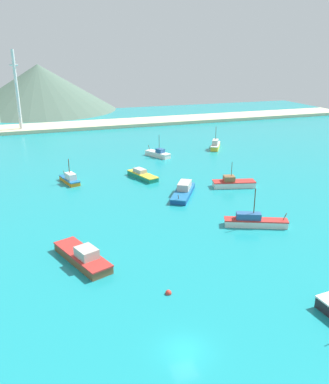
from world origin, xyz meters
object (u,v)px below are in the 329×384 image
at_px(fishing_boat_10, 233,183).
at_px(fishing_boat_14, 254,221).
at_px(buoy_0, 168,293).
at_px(radio_tower, 17,91).
at_px(fishing_boat_2, 142,175).
at_px(fishing_boat_6, 215,145).
at_px(fishing_boat_0, 183,191).
at_px(fishing_boat_1, 158,154).
at_px(fishing_boat_12, 70,179).
at_px(fishing_boat_3, 83,256).

distance_m(fishing_boat_10, fishing_boat_14, 20.07).
bearing_deg(buoy_0, radio_tower, 97.87).
height_order(fishing_boat_2, fishing_boat_10, fishing_boat_10).
distance_m(fishing_boat_6, buoy_0, 75.63).
bearing_deg(fishing_boat_0, fishing_boat_1, 81.11).
height_order(fishing_boat_14, radio_tower, radio_tower).
bearing_deg(fishing_boat_14, radio_tower, 109.92).
height_order(fishing_boat_0, radio_tower, radio_tower).
height_order(fishing_boat_6, radio_tower, radio_tower).
relative_size(fishing_boat_10, radio_tower, 0.34).
relative_size(fishing_boat_1, fishing_boat_12, 1.09).
height_order(fishing_boat_6, buoy_0, fishing_boat_6).
height_order(fishing_boat_10, buoy_0, fishing_boat_10).
distance_m(fishing_boat_0, radio_tower, 85.94).
bearing_deg(buoy_0, fishing_boat_12, 97.37).
distance_m(fishing_boat_2, radio_tower, 71.95).
xyz_separation_m(fishing_boat_0, fishing_boat_10, (11.79, 1.17, -0.00)).
xyz_separation_m(fishing_boat_6, buoy_0, (-38.09, -65.33, -0.93)).
xyz_separation_m(fishing_boat_2, fishing_boat_14, (10.10, -31.29, 0.14)).
xyz_separation_m(fishing_boat_12, radio_tower, (-9.31, 64.25, 13.24)).
bearing_deg(buoy_0, fishing_boat_14, 34.46).
relative_size(fishing_boat_0, fishing_boat_3, 0.96).
height_order(fishing_boat_1, fishing_boat_6, fishing_boat_6).
height_order(fishing_boat_3, fishing_boat_10, fishing_boat_10).
xyz_separation_m(fishing_boat_1, fishing_boat_14, (0.64, -48.39, 0.04)).
distance_m(fishing_boat_0, fishing_boat_14, 18.66).
distance_m(fishing_boat_12, buoy_0, 47.17).
relative_size(fishing_boat_3, fishing_boat_10, 1.24).
height_order(fishing_boat_10, fishing_boat_12, fishing_boat_10).
bearing_deg(fishing_boat_10, fishing_boat_14, -108.53).
bearing_deg(radio_tower, fishing_boat_1, -54.71).
height_order(fishing_boat_2, buoy_0, fishing_boat_2).
xyz_separation_m(fishing_boat_10, radio_tower, (-41.66, 78.32, 13.26)).
xyz_separation_m(fishing_boat_6, fishing_boat_12, (-44.13, -18.56, -0.20)).
xyz_separation_m(fishing_boat_3, fishing_boat_14, (28.38, 2.69, 0.01)).
distance_m(fishing_boat_0, fishing_boat_1, 30.90).
xyz_separation_m(fishing_boat_0, fishing_boat_1, (4.78, 30.53, -0.02)).
height_order(fishing_boat_1, fishing_boat_3, fishing_boat_1).
height_order(fishing_boat_6, fishing_boat_14, fishing_boat_6).
relative_size(fishing_boat_12, fishing_boat_14, 0.72).
distance_m(fishing_boat_2, fishing_boat_3, 38.58).
bearing_deg(fishing_boat_1, fishing_boat_12, -148.89).
bearing_deg(radio_tower, buoy_0, -82.13).
bearing_deg(fishing_boat_2, fishing_boat_1, 61.03).
height_order(fishing_boat_0, fishing_boat_10, fishing_boat_10).
distance_m(fishing_boat_2, fishing_boat_6, 34.84).
distance_m(fishing_boat_12, fishing_boat_14, 42.07).
xyz_separation_m(fishing_boat_2, radio_tower, (-25.18, 66.06, 13.37)).
bearing_deg(fishing_boat_12, fishing_boat_14, -51.88).
distance_m(fishing_boat_2, fishing_boat_14, 32.88).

